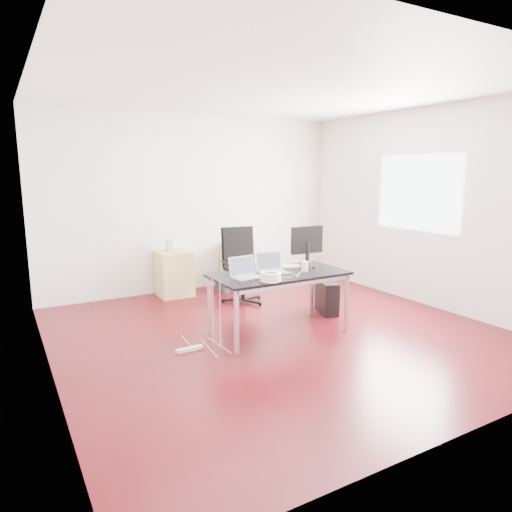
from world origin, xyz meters
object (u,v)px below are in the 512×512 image
office_chair (241,261)px  filing_cabinet_right (240,266)px  filing_cabinet_left (174,273)px  pc_tower (327,297)px  desk (279,277)px

office_chair → filing_cabinet_right: size_ratio=1.54×
filing_cabinet_left → filing_cabinet_right: bearing=0.0°
pc_tower → filing_cabinet_right: bearing=119.4°
desk → office_chair: 1.42m
filing_cabinet_left → pc_tower: (1.51, -1.89, -0.13)m
filing_cabinet_left → desk: bearing=-76.7°
desk → pc_tower: 1.13m
desk → filing_cabinet_right: (0.63, 2.21, -0.33)m
filing_cabinet_left → filing_cabinet_right: (1.16, 0.00, 0.00)m
filing_cabinet_left → filing_cabinet_right: size_ratio=1.00×
desk → pc_tower: desk is taller
desk → filing_cabinet_left: (-0.52, 2.21, -0.33)m
filing_cabinet_right → pc_tower: bearing=-79.4°
desk → pc_tower: size_ratio=3.56×
filing_cabinet_left → pc_tower: bearing=-51.4°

